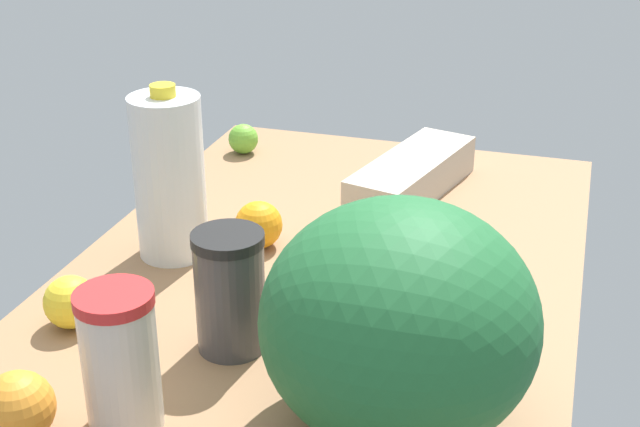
{
  "coord_description": "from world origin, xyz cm",
  "views": [
    {
      "loc": [
        -112.99,
        -34.6,
        67.32
      ],
      "look_at": [
        0.0,
        0.0,
        13.0
      ],
      "focal_mm": 50.0,
      "sensor_mm": 36.0,
      "label": 1
    }
  ],
  "objects_px": {
    "egg_carton": "(412,176)",
    "tumbler_cup": "(120,360)",
    "lemon_by_jug": "(71,302)",
    "milk_jug": "(171,176)",
    "orange_near_front": "(259,225)",
    "orange_far_back": "(18,407)",
    "shaker_bottle": "(230,291)",
    "lime_loose": "(243,139)",
    "watermelon": "(399,322)"
  },
  "relations": [
    {
      "from": "egg_carton",
      "to": "tumbler_cup",
      "type": "distance_m",
      "value": 0.77
    },
    {
      "from": "egg_carton",
      "to": "lemon_by_jug",
      "type": "height_order",
      "value": "lemon_by_jug"
    },
    {
      "from": "milk_jug",
      "to": "orange_near_front",
      "type": "distance_m",
      "value": 0.16
    },
    {
      "from": "orange_far_back",
      "to": "milk_jug",
      "type": "bearing_deg",
      "value": 4.17
    },
    {
      "from": "orange_near_front",
      "to": "orange_far_back",
      "type": "height_order",
      "value": "orange_far_back"
    },
    {
      "from": "shaker_bottle",
      "to": "egg_carton",
      "type": "relative_size",
      "value": 0.5
    },
    {
      "from": "orange_far_back",
      "to": "lime_loose",
      "type": "bearing_deg",
      "value": 5.83
    },
    {
      "from": "shaker_bottle",
      "to": "lemon_by_jug",
      "type": "height_order",
      "value": "shaker_bottle"
    },
    {
      "from": "shaker_bottle",
      "to": "lime_loose",
      "type": "distance_m",
      "value": 0.71
    },
    {
      "from": "lemon_by_jug",
      "to": "orange_near_front",
      "type": "bearing_deg",
      "value": -27.95
    },
    {
      "from": "lime_loose",
      "to": "lemon_by_jug",
      "type": "distance_m",
      "value": 0.68
    },
    {
      "from": "lemon_by_jug",
      "to": "lime_loose",
      "type": "bearing_deg",
      "value": 1.73
    },
    {
      "from": "orange_near_front",
      "to": "tumbler_cup",
      "type": "bearing_deg",
      "value": -178.25
    },
    {
      "from": "tumbler_cup",
      "to": "lemon_by_jug",
      "type": "bearing_deg",
      "value": 45.47
    },
    {
      "from": "tumbler_cup",
      "to": "lemon_by_jug",
      "type": "height_order",
      "value": "tumbler_cup"
    },
    {
      "from": "orange_far_back",
      "to": "watermelon",
      "type": "bearing_deg",
      "value": -69.6
    },
    {
      "from": "egg_carton",
      "to": "orange_far_back",
      "type": "distance_m",
      "value": 0.85
    },
    {
      "from": "shaker_bottle",
      "to": "lemon_by_jug",
      "type": "bearing_deg",
      "value": 93.91
    },
    {
      "from": "watermelon",
      "to": "orange_near_front",
      "type": "bearing_deg",
      "value": 39.13
    },
    {
      "from": "watermelon",
      "to": "lime_loose",
      "type": "xyz_separation_m",
      "value": [
        0.76,
        0.48,
        -0.11
      ]
    },
    {
      "from": "milk_jug",
      "to": "watermelon",
      "type": "height_order",
      "value": "milk_jug"
    },
    {
      "from": "tumbler_cup",
      "to": "lemon_by_jug",
      "type": "relative_size",
      "value": 2.37
    },
    {
      "from": "egg_carton",
      "to": "tumbler_cup",
      "type": "bearing_deg",
      "value": -178.68
    },
    {
      "from": "tumbler_cup",
      "to": "lime_loose",
      "type": "xyz_separation_m",
      "value": [
        0.85,
        0.19,
        -0.06
      ]
    },
    {
      "from": "egg_carton",
      "to": "orange_far_back",
      "type": "relative_size",
      "value": 3.97
    },
    {
      "from": "milk_jug",
      "to": "tumbler_cup",
      "type": "relative_size",
      "value": 1.6
    },
    {
      "from": "egg_carton",
      "to": "lime_loose",
      "type": "xyz_separation_m",
      "value": [
        0.11,
        0.37,
        -0.0
      ]
    },
    {
      "from": "lime_loose",
      "to": "orange_far_back",
      "type": "bearing_deg",
      "value": -174.17
    },
    {
      "from": "lime_loose",
      "to": "watermelon",
      "type": "bearing_deg",
      "value": -147.55
    },
    {
      "from": "lemon_by_jug",
      "to": "orange_far_back",
      "type": "relative_size",
      "value": 0.88
    },
    {
      "from": "egg_carton",
      "to": "tumbler_cup",
      "type": "height_order",
      "value": "tumbler_cup"
    },
    {
      "from": "milk_jug",
      "to": "orange_near_front",
      "type": "xyz_separation_m",
      "value": [
        0.06,
        -0.12,
        -0.09
      ]
    },
    {
      "from": "shaker_bottle",
      "to": "orange_far_back",
      "type": "relative_size",
      "value": 1.98
    },
    {
      "from": "watermelon",
      "to": "orange_near_front",
      "type": "height_order",
      "value": "watermelon"
    },
    {
      "from": "milk_jug",
      "to": "tumbler_cup",
      "type": "height_order",
      "value": "milk_jug"
    },
    {
      "from": "lime_loose",
      "to": "orange_near_front",
      "type": "xyz_separation_m",
      "value": [
        -0.39,
        -0.18,
        0.01
      ]
    },
    {
      "from": "egg_carton",
      "to": "lemon_by_jug",
      "type": "relative_size",
      "value": 4.5
    },
    {
      "from": "egg_carton",
      "to": "orange_near_front",
      "type": "height_order",
      "value": "orange_near_front"
    },
    {
      "from": "shaker_bottle",
      "to": "milk_jug",
      "type": "xyz_separation_m",
      "value": [
        0.23,
        0.19,
        0.05
      ]
    },
    {
      "from": "egg_carton",
      "to": "orange_near_front",
      "type": "xyz_separation_m",
      "value": [
        -0.28,
        0.19,
        0.0
      ]
    },
    {
      "from": "watermelon",
      "to": "orange_far_back",
      "type": "xyz_separation_m",
      "value": [
        -0.15,
        0.39,
        -0.09
      ]
    },
    {
      "from": "tumbler_cup",
      "to": "egg_carton",
      "type": "bearing_deg",
      "value": -13.19
    },
    {
      "from": "egg_carton",
      "to": "watermelon",
      "type": "xyz_separation_m",
      "value": [
        -0.66,
        -0.12,
        0.1
      ]
    },
    {
      "from": "shaker_bottle",
      "to": "orange_near_front",
      "type": "distance_m",
      "value": 0.29
    },
    {
      "from": "milk_jug",
      "to": "watermelon",
      "type": "bearing_deg",
      "value": -127.02
    },
    {
      "from": "shaker_bottle",
      "to": "watermelon",
      "type": "xyz_separation_m",
      "value": [
        -0.09,
        -0.24,
        0.05
      ]
    },
    {
      "from": "shaker_bottle",
      "to": "lime_loose",
      "type": "relative_size",
      "value": 2.71
    },
    {
      "from": "orange_far_back",
      "to": "lemon_by_jug",
      "type": "bearing_deg",
      "value": 17.77
    },
    {
      "from": "milk_jug",
      "to": "orange_far_back",
      "type": "distance_m",
      "value": 0.48
    },
    {
      "from": "lemon_by_jug",
      "to": "watermelon",
      "type": "bearing_deg",
      "value": -99.66
    }
  ]
}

